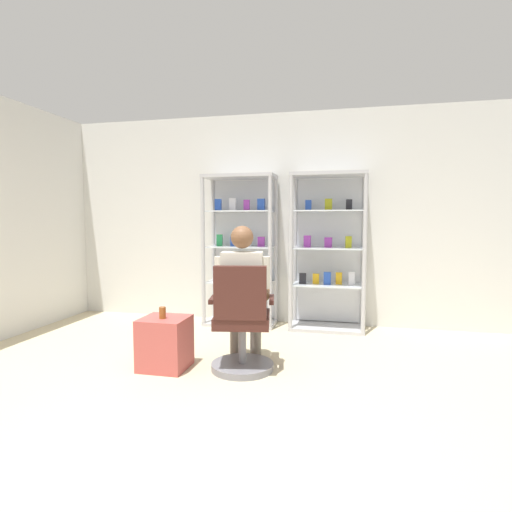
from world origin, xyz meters
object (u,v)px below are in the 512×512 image
(seated_shopkeeper, at_px, (243,289))
(storage_crate, at_px, (165,343))
(display_cabinet_right, at_px, (328,251))
(tea_glass, at_px, (162,313))
(office_chair, at_px, (242,328))
(display_cabinet_left, at_px, (241,249))

(seated_shopkeeper, xyz_separation_m, storage_crate, (-0.67, -0.22, -0.48))
(display_cabinet_right, relative_size, tea_glass, 18.08)
(office_chair, relative_size, storage_crate, 2.07)
(display_cabinet_right, height_order, seated_shopkeeper, display_cabinet_right)
(office_chair, distance_m, storage_crate, 0.72)
(display_cabinet_left, xyz_separation_m, tea_glass, (-0.26, -1.77, -0.45))
(display_cabinet_right, distance_m, tea_glass, 2.28)
(office_chair, bearing_deg, display_cabinet_right, 68.67)
(seated_shopkeeper, bearing_deg, office_chair, -79.89)
(display_cabinet_left, bearing_deg, office_chair, -75.09)
(tea_glass, bearing_deg, display_cabinet_left, 81.73)
(display_cabinet_right, relative_size, storage_crate, 4.09)
(display_cabinet_right, xyz_separation_m, seated_shopkeeper, (-0.68, -1.51, -0.25))
(display_cabinet_right, height_order, tea_glass, display_cabinet_right)
(display_cabinet_left, height_order, storage_crate, display_cabinet_left)
(storage_crate, bearing_deg, office_chair, 5.19)
(office_chair, relative_size, tea_glass, 9.13)
(display_cabinet_left, bearing_deg, storage_crate, -98.38)
(display_cabinet_left, relative_size, seated_shopkeeper, 1.47)
(display_cabinet_left, distance_m, tea_glass, 1.85)
(display_cabinet_right, xyz_separation_m, office_chair, (-0.65, -1.68, -0.57))
(display_cabinet_right, height_order, office_chair, display_cabinet_right)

